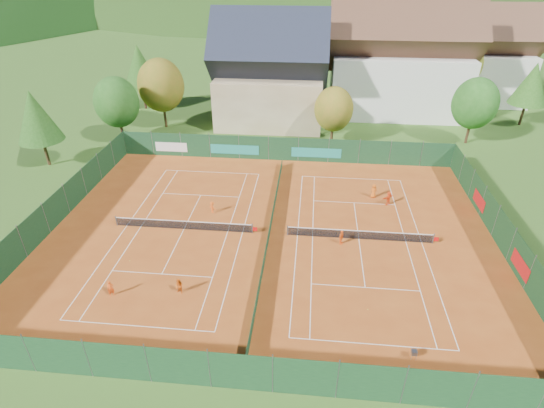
{
  "coord_description": "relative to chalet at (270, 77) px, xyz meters",
  "views": [
    {
      "loc": [
        3.32,
        -31.56,
        22.04
      ],
      "look_at": [
        0.0,
        2.0,
        2.0
      ],
      "focal_mm": 28.0,
      "sensor_mm": 36.0,
      "label": 1
    }
  ],
  "objects": [
    {
      "name": "ground",
      "position": [
        3.0,
        -30.0,
        -6.64
      ],
      "size": [
        600.0,
        600.0,
        0.0
      ],
      "primitive_type": "plane",
      "color": "#2D541A",
      "rests_on": "ground"
    },
    {
      "name": "clay_pad",
      "position": [
        3.0,
        -30.0,
        -6.62
      ],
      "size": [
        40.0,
        32.0,
        0.01
      ],
      "primitive_type": "cube",
      "color": "#A14717",
      "rests_on": "ground"
    },
    {
      "name": "court_markings_left",
      "position": [
        -5.0,
        -30.0,
        -6.61
      ],
      "size": [
        11.03,
        23.83,
        0.0
      ],
      "color": "white",
      "rests_on": "ground"
    },
    {
      "name": "court_markings_right",
      "position": [
        11.0,
        -30.0,
        -6.61
      ],
      "size": [
        11.03,
        23.83,
        0.0
      ],
      "color": "white",
      "rests_on": "ground"
    },
    {
      "name": "tennis_net_left",
      "position": [
        -4.85,
        -30.0,
        -6.12
      ],
      "size": [
        13.3,
        0.1,
        1.02
      ],
      "color": "#59595B",
      "rests_on": "ground"
    },
    {
      "name": "tennis_net_right",
      "position": [
        11.15,
        -30.0,
        -6.12
      ],
      "size": [
        13.3,
        0.1,
        1.02
      ],
      "color": "#59595B",
      "rests_on": "ground"
    },
    {
      "name": "court_divider",
      "position": [
        3.0,
        -30.0,
        -6.12
      ],
      "size": [
        0.03,
        28.8,
        1.0
      ],
      "color": "#14371F",
      "rests_on": "ground"
    },
    {
      "name": "fence_north",
      "position": [
        2.54,
        -14.01,
        -5.16
      ],
      "size": [
        40.0,
        0.1,
        3.0
      ],
      "color": "#153A1F",
      "rests_on": "ground"
    },
    {
      "name": "fence_south",
      "position": [
        3.0,
        -46.0,
        -5.12
      ],
      "size": [
        40.0,
        0.04,
        3.0
      ],
      "color": "#163D1F",
      "rests_on": "ground"
    },
    {
      "name": "fence_west",
      "position": [
        -17.0,
        -30.0,
        -5.12
      ],
      "size": [
        0.04,
        32.0,
        3.0
      ],
      "color": "#13351B",
      "rests_on": "ground"
    },
    {
      "name": "fence_east",
      "position": [
        23.0,
        -29.95,
        -5.14
      ],
      "size": [
        0.09,
        32.0,
        3.0
      ],
      "color": "#123318",
      "rests_on": "ground"
    },
    {
      "name": "chalet",
      "position": [
        0.0,
        0.0,
        0.0
      ],
      "size": [
        16.2,
        12.0,
        16.0
      ],
      "color": "beige",
      "rests_on": "ground"
    },
    {
      "name": "hotel_block_a",
      "position": [
        19.0,
        6.0,
        0.76
      ],
      "size": [
        21.6,
        11.0,
        17.25
      ],
      "color": "silver",
      "rests_on": "ground"
    },
    {
      "name": "hotel_block_b",
      "position": [
        33.0,
        14.0,
        -0.01
      ],
      "size": [
        17.28,
        10.0,
        15.5
      ],
      "color": "silver",
      "rests_on": "ground"
    },
    {
      "name": "tree_west_front",
      "position": [
        -19.0,
        -10.0,
        -1.23
      ],
      "size": [
        5.72,
        5.72,
        8.69
      ],
      "color": "#412917",
      "rests_on": "ground"
    },
    {
      "name": "tree_west_mid",
      "position": [
        -15.0,
        -4.0,
        -0.56
      ],
      "size": [
        6.44,
        6.44,
        9.78
      ],
      "color": "#422F17",
      "rests_on": "ground"
    },
    {
      "name": "tree_west_back",
      "position": [
        -21.0,
        4.0,
        0.11
      ],
      "size": [
        5.6,
        5.6,
        10.0
      ],
      "color": "#402517",
      "rests_on": "ground"
    },
    {
      "name": "tree_center",
      "position": [
        9.0,
        -8.0,
        -1.91
      ],
      "size": [
        5.01,
        5.01,
        7.6
      ],
      "color": "#4A321A",
      "rests_on": "ground"
    },
    {
      "name": "tree_east_front",
      "position": [
        27.0,
        -6.0,
        -1.23
      ],
      "size": [
        5.72,
        5.72,
        8.69
      ],
      "color": "#482E19",
      "rests_on": "ground"
    },
    {
      "name": "tree_east_mid",
      "position": [
        37.0,
        2.0,
        -0.56
      ],
      "size": [
        5.04,
        5.04,
        9.0
      ],
      "color": "#412B17",
      "rests_on": "ground"
    },
    {
      "name": "tree_west_side",
      "position": [
        -25.0,
        -18.0,
        -0.56
      ],
      "size": [
        5.04,
        5.04,
        9.0
      ],
      "color": "#4E341C",
      "rests_on": "ground"
    },
    {
      "name": "tree_east_back",
      "position": [
        29.0,
        10.0,
        0.12
      ],
      "size": [
        7.15,
        7.15,
        10.86
      ],
      "color": "#452A18",
      "rests_on": "ground"
    },
    {
      "name": "mountain_backdrop",
      "position": [
        31.54,
        203.48,
        -46.26
      ],
      "size": [
        820.0,
        530.0,
        242.0
      ],
      "color": "black",
      "rests_on": "ground"
    },
    {
      "name": "ball_hopper",
      "position": [
        13.39,
        -42.77,
        -6.07
      ],
      "size": [
        0.34,
        0.34,
        0.8
      ],
      "color": "slate",
      "rests_on": "ground"
    },
    {
      "name": "loose_ball_0",
      "position": [
        -8.17,
        -35.05,
        -6.59
      ],
      "size": [
        0.07,
        0.07,
        0.07
      ],
      "primitive_type": "sphere",
      "color": "#CCD833",
      "rests_on": "ground"
    },
    {
      "name": "loose_ball_1",
      "position": [
        10.97,
        -38.76,
        -6.59
      ],
      "size": [
        0.07,
        0.07,
        0.07
      ],
      "primitive_type": "sphere",
      "color": "#CCD833",
      "rests_on": "ground"
    },
    {
      "name": "player_left_near",
      "position": [
        -7.89,
        -39.14,
        -5.94
      ],
      "size": [
        0.59,
        0.56,
        1.36
      ],
      "primitive_type": "imported",
      "rotation": [
        0.0,
        0.0,
        0.63
      ],
      "color": "#DA4D13",
      "rests_on": "ground"
    },
    {
      "name": "player_left_mid",
      "position": [
        -2.91,
        -38.4,
        -5.95
      ],
      "size": [
        0.81,
        0.74,
        1.34
      ],
      "primitive_type": "imported",
      "rotation": [
        0.0,
        0.0,
        -0.44
      ],
      "color": "orange",
      "rests_on": "ground"
    },
    {
      "name": "player_left_far",
      "position": [
        -2.97,
        -26.86,
        -6.01
      ],
      "size": [
        0.91,
        0.81,
        1.22
      ],
      "primitive_type": "imported",
      "rotation": [
        0.0,
        0.0,
        2.56
      ],
      "color": "#F05B15",
      "rests_on": "ground"
    },
    {
      "name": "player_right_near",
      "position": [
        9.35,
        -30.88,
        -5.92
      ],
      "size": [
        0.67,
        0.89,
        1.4
      ],
      "primitive_type": "imported",
      "rotation": [
        0.0,
        0.0,
        1.12
      ],
      "color": "orange",
      "rests_on": "ground"
    },
    {
      "name": "player_right_far_a",
      "position": [
        13.04,
        -22.24,
        -5.85
      ],
      "size": [
        0.86,
        0.67,
        1.54
      ],
      "primitive_type": "imported",
      "rotation": [
        0.0,
        0.0,
        3.41
      ],
      "color": "orange",
      "rests_on": "ground"
    },
    {
      "name": "player_right_far_b",
      "position": [
        14.37,
        -23.58,
        -5.88
      ],
      "size": [
        1.36,
        1.2,
        1.49
      ],
      "primitive_type": "imported",
      "rotation": [
        0.0,
        0.0,
        3.81
      ],
      "color": "#FB4D16",
      "rests_on": "ground"
    }
  ]
}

